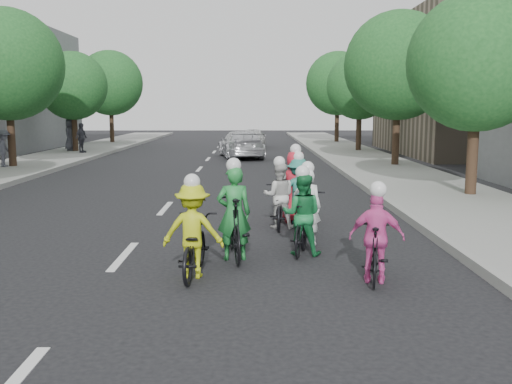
{
  "coord_description": "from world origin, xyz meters",
  "views": [
    {
      "loc": [
        2.33,
        -10.05,
        2.65
      ],
      "look_at": [
        2.41,
        1.2,
        1.0
      ],
      "focal_mm": 40.0,
      "sensor_mm": 36.0,
      "label": 1
    }
  ],
  "objects_px": {
    "cyclist_1": "(302,221)",
    "follow_car_trail": "(253,138)",
    "cyclist_2": "(193,239)",
    "cyclist_7": "(298,195)",
    "spectator_2": "(70,135)",
    "follow_car_lead": "(241,144)",
    "cyclist_0": "(307,216)",
    "spectator_0": "(4,148)",
    "cyclist_3": "(376,245)",
    "cyclist_5": "(234,223)",
    "cyclist_4": "(295,195)",
    "spectator_1": "(81,138)",
    "cyclist_6": "(279,202)"
  },
  "relations": [
    {
      "from": "cyclist_1",
      "to": "follow_car_trail",
      "type": "distance_m",
      "value": 28.85
    },
    {
      "from": "cyclist_2",
      "to": "cyclist_7",
      "type": "relative_size",
      "value": 1.09
    },
    {
      "from": "cyclist_2",
      "to": "spectator_2",
      "type": "distance_m",
      "value": 27.38
    },
    {
      "from": "follow_car_lead",
      "to": "cyclist_0",
      "type": "bearing_deg",
      "value": 84.92
    },
    {
      "from": "cyclist_1",
      "to": "spectator_2",
      "type": "xyz_separation_m",
      "value": [
        -11.82,
        24.1,
        0.49
      ]
    },
    {
      "from": "cyclist_1",
      "to": "cyclist_2",
      "type": "bearing_deg",
      "value": 49.09
    },
    {
      "from": "spectator_0",
      "to": "spectator_2",
      "type": "height_order",
      "value": "spectator_2"
    },
    {
      "from": "cyclist_3",
      "to": "spectator_0",
      "type": "distance_m",
      "value": 20.5
    },
    {
      "from": "cyclist_5",
      "to": "cyclist_7",
      "type": "bearing_deg",
      "value": -120.73
    },
    {
      "from": "cyclist_2",
      "to": "follow_car_trail",
      "type": "relative_size",
      "value": 0.46
    },
    {
      "from": "cyclist_2",
      "to": "spectator_2",
      "type": "bearing_deg",
      "value": -64.5
    },
    {
      "from": "cyclist_0",
      "to": "cyclist_4",
      "type": "distance_m",
      "value": 2.17
    },
    {
      "from": "cyclist_3",
      "to": "cyclist_7",
      "type": "relative_size",
      "value": 0.93
    },
    {
      "from": "follow_car_trail",
      "to": "spectator_1",
      "type": "distance_m",
      "value": 11.77
    },
    {
      "from": "cyclist_6",
      "to": "spectator_1",
      "type": "distance_m",
      "value": 22.54
    },
    {
      "from": "cyclist_4",
      "to": "follow_car_lead",
      "type": "distance_m",
      "value": 17.73
    },
    {
      "from": "cyclist_7",
      "to": "cyclist_6",
      "type": "bearing_deg",
      "value": 36.21
    },
    {
      "from": "follow_car_trail",
      "to": "cyclist_3",
      "type": "bearing_deg",
      "value": 96.58
    },
    {
      "from": "cyclist_5",
      "to": "spectator_2",
      "type": "relative_size",
      "value": 1.01
    },
    {
      "from": "cyclist_4",
      "to": "cyclist_7",
      "type": "distance_m",
      "value": 0.14
    },
    {
      "from": "cyclist_4",
      "to": "cyclist_5",
      "type": "bearing_deg",
      "value": 59.7
    },
    {
      "from": "cyclist_2",
      "to": "cyclist_6",
      "type": "height_order",
      "value": "cyclist_2"
    },
    {
      "from": "cyclist_0",
      "to": "cyclist_4",
      "type": "bearing_deg",
      "value": -77.18
    },
    {
      "from": "spectator_0",
      "to": "cyclist_1",
      "type": "bearing_deg",
      "value": -144.21
    },
    {
      "from": "cyclist_1",
      "to": "cyclist_2",
      "type": "xyz_separation_m",
      "value": [
        -1.84,
        -1.39,
        -0.01
      ]
    },
    {
      "from": "cyclist_6",
      "to": "cyclist_5",
      "type": "bearing_deg",
      "value": 74.74
    },
    {
      "from": "cyclist_3",
      "to": "cyclist_6",
      "type": "height_order",
      "value": "cyclist_6"
    },
    {
      "from": "cyclist_0",
      "to": "spectator_0",
      "type": "relative_size",
      "value": 1.21
    },
    {
      "from": "follow_car_lead",
      "to": "spectator_0",
      "type": "distance_m",
      "value": 11.85
    },
    {
      "from": "cyclist_4",
      "to": "follow_car_lead",
      "type": "xyz_separation_m",
      "value": [
        -1.61,
        17.65,
        0.09
      ]
    },
    {
      "from": "cyclist_2",
      "to": "cyclist_3",
      "type": "xyz_separation_m",
      "value": [
        2.83,
        -0.32,
        -0.03
      ]
    },
    {
      "from": "cyclist_3",
      "to": "cyclist_5",
      "type": "height_order",
      "value": "cyclist_5"
    },
    {
      "from": "cyclist_4",
      "to": "follow_car_trail",
      "type": "bearing_deg",
      "value": -96.35
    },
    {
      "from": "cyclist_5",
      "to": "cyclist_7",
      "type": "distance_m",
      "value": 3.46
    },
    {
      "from": "spectator_1",
      "to": "spectator_2",
      "type": "relative_size",
      "value": 0.89
    },
    {
      "from": "cyclist_6",
      "to": "spectator_1",
      "type": "height_order",
      "value": "spectator_1"
    },
    {
      "from": "cyclist_4",
      "to": "cyclist_5",
      "type": "relative_size",
      "value": 0.96
    },
    {
      "from": "follow_car_lead",
      "to": "spectator_0",
      "type": "height_order",
      "value": "spectator_0"
    },
    {
      "from": "cyclist_1",
      "to": "cyclist_3",
      "type": "relative_size",
      "value": 1.04
    },
    {
      "from": "cyclist_3",
      "to": "cyclist_6",
      "type": "bearing_deg",
      "value": -60.39
    },
    {
      "from": "cyclist_1",
      "to": "follow_car_trail",
      "type": "relative_size",
      "value": 0.42
    },
    {
      "from": "follow_car_lead",
      "to": "cyclist_4",
      "type": "bearing_deg",
      "value": 85.29
    },
    {
      "from": "cyclist_6",
      "to": "cyclist_4",
      "type": "bearing_deg",
      "value": -120.26
    },
    {
      "from": "cyclist_5",
      "to": "spectator_1",
      "type": "distance_m",
      "value": 24.6
    },
    {
      "from": "cyclist_1",
      "to": "follow_car_trail",
      "type": "height_order",
      "value": "cyclist_1"
    },
    {
      "from": "cyclist_7",
      "to": "spectator_1",
      "type": "xyz_separation_m",
      "value": [
        -10.8,
        19.55,
        0.34
      ]
    },
    {
      "from": "cyclist_1",
      "to": "spectator_1",
      "type": "bearing_deg",
      "value": -52.6
    },
    {
      "from": "cyclist_5",
      "to": "follow_car_trail",
      "type": "distance_m",
      "value": 29.17
    },
    {
      "from": "cyclist_1",
      "to": "cyclist_3",
      "type": "height_order",
      "value": "cyclist_1"
    },
    {
      "from": "cyclist_1",
      "to": "spectator_2",
      "type": "bearing_deg",
      "value": -51.9
    }
  ]
}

